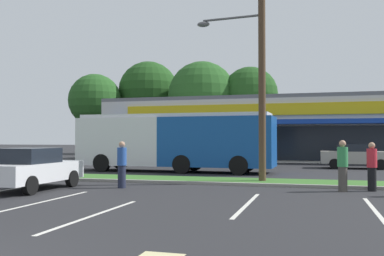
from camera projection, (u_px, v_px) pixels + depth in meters
The scene contains 19 objects.
grass_median at pixel (184, 180), 19.20m from camera, with size 56.00×2.20×0.12m, color #386B28.
curb_lip at pixel (175, 182), 18.03m from camera, with size 56.00×0.24×0.12m, color gray.
parking_stripe_1 at pixel (45, 201), 12.97m from camera, with size 0.12×4.80×0.01m, color silver.
parking_stripe_2 at pixel (95, 215), 10.62m from camera, with size 0.12×4.80×0.01m, color silver.
parking_stripe_3 at pixel (247, 204), 12.34m from camera, with size 0.12×4.80×0.01m, color silver.
parking_stripe_4 at pixel (375, 210), 11.29m from camera, with size 0.12×4.80×0.01m, color silver.
storefront_building at pixel (258, 130), 41.30m from camera, with size 25.62×15.37×5.38m.
tree_far_left at pixel (95, 100), 52.68m from camera, with size 6.33×6.33×9.70m.
tree_left at pixel (149, 92), 54.94m from camera, with size 7.51×7.51×11.59m.
tree_mid_left at pixel (202, 96), 50.32m from camera, with size 7.84×7.84×10.79m.
tree_mid at pixel (250, 95), 49.63m from camera, with size 6.32×6.32×10.06m.
utility_pole at pixel (258, 58), 18.34m from camera, with size 3.05×2.40×9.80m.
city_bus at pixel (174, 141), 24.74m from camera, with size 11.32×2.89×3.25m.
bus_stop_bench at pixel (18, 169), 19.40m from camera, with size 1.60×0.45×0.95m.
car_1 at pixel (355, 156), 27.40m from camera, with size 4.27×1.92×1.49m.
car_2 at pixel (30, 169), 15.84m from camera, with size 2.02×4.16×1.52m.
pedestrian_by_pole at pixel (343, 166), 15.37m from camera, with size 0.36×0.36×1.81m.
pedestrian_mid at pixel (122, 164), 16.52m from camera, with size 0.36×0.36×1.76m.
pedestrian_far at pixel (372, 167), 15.51m from camera, with size 0.35×0.35×1.73m.
Camera 1 is at (5.58, -4.43, 1.85)m, focal length 40.92 mm.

